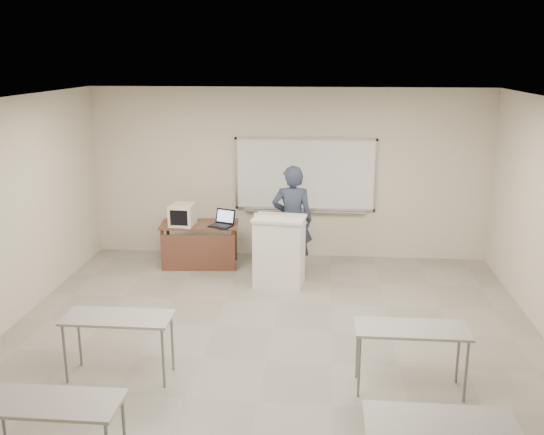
# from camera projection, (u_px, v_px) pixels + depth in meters

# --- Properties ---
(floor) EXTENTS (7.00, 8.00, 0.01)m
(floor) POSITION_uv_depth(u_px,v_px,m) (266.00, 361.00, 7.21)
(floor) COLOR gray
(floor) RESTS_ON ground
(whiteboard) EXTENTS (2.48, 0.10, 1.31)m
(whiteboard) POSITION_uv_depth(u_px,v_px,m) (305.00, 175.00, 10.62)
(whiteboard) COLOR white
(whiteboard) RESTS_ON floor
(student_desks) EXTENTS (4.40, 2.20, 0.73)m
(student_desks) POSITION_uv_depth(u_px,v_px,m) (252.00, 366.00, 5.74)
(student_desks) COLOR #A1A19C
(student_desks) RESTS_ON floor
(instructor_desk) EXTENTS (1.31, 0.65, 0.75)m
(instructor_desk) POSITION_uv_depth(u_px,v_px,m) (198.00, 238.00, 10.27)
(instructor_desk) COLOR brown
(instructor_desk) RESTS_ON floor
(podium) EXTENTS (0.78, 0.57, 1.10)m
(podium) POSITION_uv_depth(u_px,v_px,m) (279.00, 251.00, 9.47)
(podium) COLOR white
(podium) RESTS_ON floor
(crt_monitor) EXTENTS (0.39, 0.44, 0.37)m
(crt_monitor) POSITION_uv_depth(u_px,v_px,m) (183.00, 215.00, 10.17)
(crt_monitor) COLOR beige
(crt_monitor) RESTS_ON instructor_desk
(laptop) EXTENTS (0.36, 0.33, 0.26)m
(laptop) POSITION_uv_depth(u_px,v_px,m) (221.00, 222.00, 10.15)
(laptop) COLOR black
(laptop) RESTS_ON instructor_desk
(mouse) EXTENTS (0.11, 0.09, 0.04)m
(mouse) POSITION_uv_depth(u_px,v_px,m) (232.00, 222.00, 10.31)
(mouse) COLOR #ABADB4
(mouse) RESTS_ON instructor_desk
(keyboard) EXTENTS (0.51, 0.20, 0.03)m
(keyboard) POSITION_uv_depth(u_px,v_px,m) (270.00, 215.00, 9.41)
(keyboard) COLOR beige
(keyboard) RESTS_ON podium
(presenter) EXTENTS (0.68, 0.45, 1.82)m
(presenter) POSITION_uv_depth(u_px,v_px,m) (292.00, 220.00, 9.88)
(presenter) COLOR black
(presenter) RESTS_ON floor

